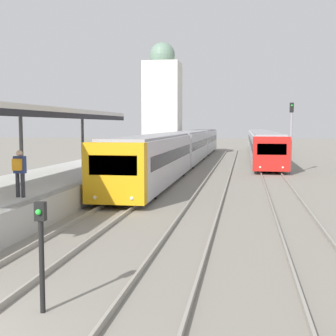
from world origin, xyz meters
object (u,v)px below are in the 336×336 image
(signal_post_near, at_px, (41,245))
(train_far, at_px, (261,142))
(person_on_platform, at_px, (19,169))
(train_near, at_px, (186,146))
(signal_mast_far, at_px, (291,129))

(signal_post_near, bearing_deg, train_far, 83.29)
(person_on_platform, distance_m, signal_post_near, 8.13)
(signal_post_near, bearing_deg, train_near, 92.60)
(person_on_platform, height_order, train_far, train_far)
(train_near, xyz_separation_m, signal_mast_far, (8.68, -7.97, 1.60))
(train_near, bearing_deg, train_far, 61.29)
(train_far, height_order, signal_mast_far, signal_mast_far)
(person_on_platform, xyz_separation_m, train_near, (2.41, 27.96, -0.38))
(train_far, distance_m, signal_mast_far, 21.35)
(train_near, xyz_separation_m, train_far, (7.27, 13.26, -0.05))
(signal_post_near, bearing_deg, signal_mast_far, 75.30)
(signal_mast_far, bearing_deg, signal_post_near, -104.70)
(train_near, height_order, signal_post_near, train_near)
(person_on_platform, distance_m, train_far, 42.34)
(signal_post_near, relative_size, signal_mast_far, 0.41)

